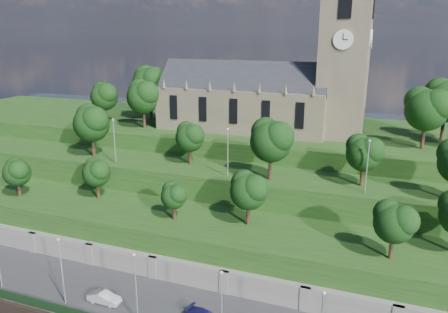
% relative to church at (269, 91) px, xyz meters
% --- Properties ---
extents(retaining_wall, '(160.00, 2.10, 5.00)m').
position_rel_church_xyz_m(retaining_wall, '(-0.79, -34.01, -20.02)').
color(retaining_wall, slate).
rests_on(retaining_wall, ground).
extents(embankment_lower, '(160.00, 12.00, 8.00)m').
position_rel_church_xyz_m(embankment_lower, '(-0.79, -27.98, -18.52)').
color(embankment_lower, '#1D3F15').
rests_on(embankment_lower, ground).
extents(embankment_upper, '(160.00, 10.00, 12.00)m').
position_rel_church_xyz_m(embankment_upper, '(-0.79, -16.98, -16.52)').
color(embankment_upper, '#1D3F15').
rests_on(embankment_upper, ground).
extents(hilltop, '(160.00, 32.00, 15.00)m').
position_rel_church_xyz_m(hilltop, '(-0.79, 4.02, -15.02)').
color(hilltop, '#1D3F15').
rests_on(hilltop, ground).
extents(church, '(38.60, 12.35, 27.60)m').
position_rel_church_xyz_m(church, '(0.00, 0.00, 0.00)').
color(church, brown).
rests_on(church, hilltop).
extents(trees_lower, '(67.74, 8.88, 7.66)m').
position_rel_church_xyz_m(trees_lower, '(4.61, -27.70, -9.80)').
color(trees_lower, '#321D13').
rests_on(trees_lower, embankment_lower).
extents(trees_upper, '(63.43, 8.44, 9.29)m').
position_rel_church_xyz_m(trees_upper, '(1.46, -18.06, -4.73)').
color(trees_upper, '#321D13').
rests_on(trees_upper, embankment_upper).
extents(trees_hilltop, '(74.01, 16.74, 11.42)m').
position_rel_church_xyz_m(trees_hilltop, '(1.34, -0.82, -0.64)').
color(trees_hilltop, '#321D13').
rests_on(trees_hilltop, hilltop).
extents(lamp_posts_promenade, '(60.36, 0.36, 8.55)m').
position_rel_church_xyz_m(lamp_posts_promenade, '(-2.79, -43.48, -15.63)').
color(lamp_posts_promenade, '#B2B2B7').
rests_on(lamp_posts_promenade, promenade).
extents(lamp_posts_upper, '(40.36, 0.36, 7.56)m').
position_rel_church_xyz_m(lamp_posts_upper, '(-0.79, -19.98, -6.14)').
color(lamp_posts_upper, '#B2B2B7').
rests_on(lamp_posts_upper, embankment_upper).
extents(car_middle, '(4.17, 1.48, 1.37)m').
position_rel_church_xyz_m(car_middle, '(-8.48, -41.76, -19.84)').
color(car_middle, '#A5A3A8').
rests_on(car_middle, promenade).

